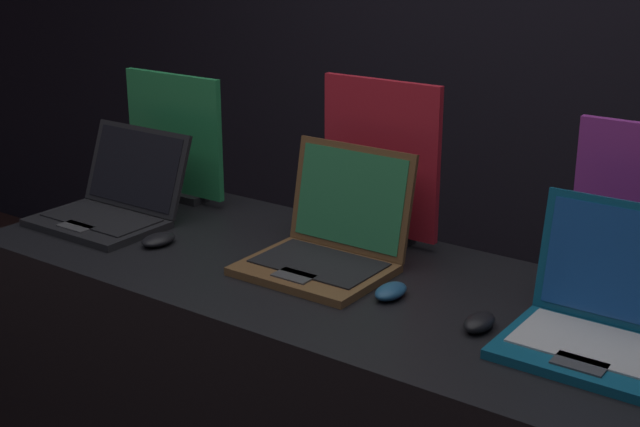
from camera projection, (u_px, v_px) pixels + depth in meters
The scene contains 9 objects.
wall_back at pixel (564, 23), 3.21m from camera, with size 8.00×0.05×2.80m.
laptop_front at pixel (112, 201), 2.54m from camera, with size 0.37×0.33×0.25m.
mouse_front at pixel (158, 240), 2.37m from camera, with size 0.07×0.10×0.03m.
promo_stand_front at pixel (175, 141), 2.70m from camera, with size 0.37×0.07×0.39m.
laptop_middle at pixel (329, 241), 2.21m from camera, with size 0.35×0.33×0.29m.
mouse_middle at pixel (391, 291), 2.04m from camera, with size 0.06×0.10×0.03m.
promo_stand_middle at pixel (380, 165), 2.34m from camera, with size 0.35×0.07×0.43m.
laptop_back at pixel (606, 318), 1.79m from camera, with size 0.36×0.31×0.28m.
mouse_back at pixel (479, 322), 1.88m from camera, with size 0.06×0.10×0.03m.
Camera 1 is at (1.18, -1.30, 1.78)m, focal length 50.00 mm.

